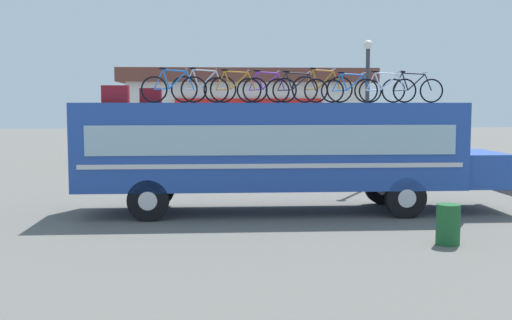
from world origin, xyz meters
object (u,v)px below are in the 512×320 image
object	(u,v)px
luggage_bag_1	(115,94)
street_lamp	(367,100)
bus	(278,147)
rooftop_bicycle_6	(322,88)
rooftop_bicycle_9	(412,89)
rooftop_bicycle_3	(235,89)
rooftop_bicycle_1	(174,88)
rooftop_bicycle_4	(267,89)
trash_bin	(448,224)
rooftop_bicycle_5	(297,89)
rooftop_bicycle_2	(204,88)
luggage_bag_2	(151,95)
rooftop_bicycle_7	(351,90)
rooftop_bicycle_8	(385,89)

from	to	relation	value
luggage_bag_1	street_lamp	bearing A→B (deg)	28.90
bus	rooftop_bicycle_6	xyz separation A→B (m)	(1.24, 0.27, 1.61)
rooftop_bicycle_6	rooftop_bicycle_9	size ratio (longest dim) A/B	0.98
bus	street_lamp	xyz separation A→B (m)	(3.51, 4.33, 1.30)
rooftop_bicycle_3	rooftop_bicycle_9	distance (m)	5.01
rooftop_bicycle_1	rooftop_bicycle_3	world-z (taller)	rooftop_bicycle_1
rooftop_bicycle_4	trash_bin	size ratio (longest dim) A/B	1.88
bus	rooftop_bicycle_6	world-z (taller)	rooftop_bicycle_6
rooftop_bicycle_9	rooftop_bicycle_1	bearing A→B (deg)	-175.13
rooftop_bicycle_5	trash_bin	world-z (taller)	rooftop_bicycle_5
rooftop_bicycle_9	rooftop_bicycle_5	bearing A→B (deg)	-172.42
rooftop_bicycle_2	trash_bin	distance (m)	7.29
rooftop_bicycle_9	rooftop_bicycle_6	bearing A→B (deg)	179.17
rooftop_bicycle_2	bus	bearing A→B (deg)	4.01
luggage_bag_1	rooftop_bicycle_1	distance (m)	1.61
rooftop_bicycle_3	rooftop_bicycle_9	world-z (taller)	rooftop_bicycle_3
luggage_bag_2	rooftop_bicycle_3	bearing A→B (deg)	-12.85
luggage_bag_2	rooftop_bicycle_1	bearing A→B (deg)	-37.75
luggage_bag_1	rooftop_bicycle_4	world-z (taller)	rooftop_bicycle_4
bus	trash_bin	distance (m)	5.50
rooftop_bicycle_3	rooftop_bicycle_9	xyz separation A→B (m)	(4.97, 0.57, -0.00)
rooftop_bicycle_4	street_lamp	distance (m)	5.96
rooftop_bicycle_7	rooftop_bicycle_9	xyz separation A→B (m)	(1.73, -0.01, 0.01)
rooftop_bicycle_7	rooftop_bicycle_1	bearing A→B (deg)	-173.33
rooftop_bicycle_2	trash_bin	bearing A→B (deg)	-38.34
rooftop_bicycle_8	trash_bin	bearing A→B (deg)	-86.37
rooftop_bicycle_2	luggage_bag_2	bearing A→B (deg)	167.29
rooftop_bicycle_2	rooftop_bicycle_8	distance (m)	4.96
bus	rooftop_bicycle_1	world-z (taller)	rooftop_bicycle_1
rooftop_bicycle_8	rooftop_bicycle_9	size ratio (longest dim) A/B	0.99
rooftop_bicycle_4	rooftop_bicycle_7	xyz separation A→B (m)	(2.40, 0.44, -0.01)
bus	rooftop_bicycle_5	distance (m)	1.65
rooftop_bicycle_8	rooftop_bicycle_6	bearing A→B (deg)	167.64
rooftop_bicycle_4	rooftop_bicycle_6	xyz separation A→B (m)	(1.59, 0.47, 0.03)
rooftop_bicycle_4	luggage_bag_2	bearing A→B (deg)	173.02
street_lamp	bus	bearing A→B (deg)	-129.02
luggage_bag_1	luggage_bag_2	xyz separation A→B (m)	(0.92, 0.21, -0.03)
street_lamp	rooftop_bicycle_6	bearing A→B (deg)	-119.20
rooftop_bicycle_2	rooftop_bicycle_9	size ratio (longest dim) A/B	1.00
rooftop_bicycle_4	rooftop_bicycle_9	xyz separation A→B (m)	(4.13, 0.44, 0.00)
bus	rooftop_bicycle_7	world-z (taller)	rooftop_bicycle_7
rooftop_bicycle_6	rooftop_bicycle_8	world-z (taller)	rooftop_bicycle_6
luggage_bag_1	rooftop_bicycle_2	distance (m)	2.36
bus	luggage_bag_1	distance (m)	4.62
bus	rooftop_bicycle_9	distance (m)	4.11
rooftop_bicycle_3	rooftop_bicycle_9	size ratio (longest dim) A/B	0.97
luggage_bag_1	rooftop_bicycle_6	distance (m)	5.64
luggage_bag_2	rooftop_bicycle_8	size ratio (longest dim) A/B	0.33
rooftop_bicycle_2	rooftop_bicycle_3	xyz separation A→B (m)	(0.85, -0.20, -0.02)
rooftop_bicycle_4	rooftop_bicycle_5	bearing A→B (deg)	-0.39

